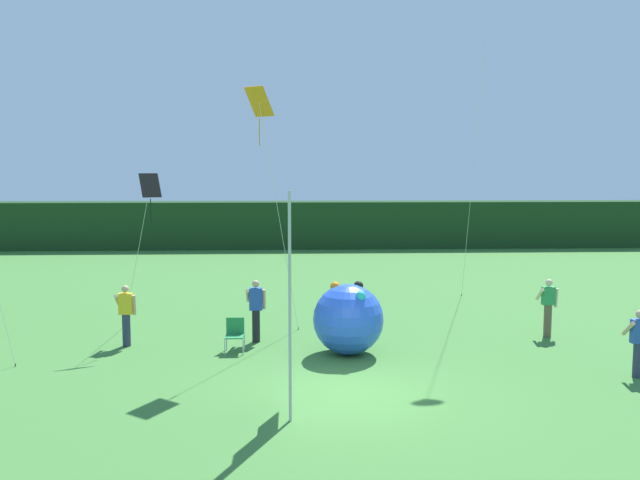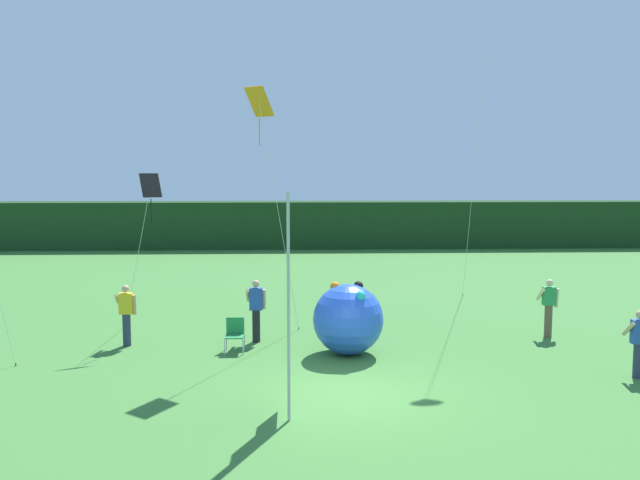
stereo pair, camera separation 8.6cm
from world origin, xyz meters
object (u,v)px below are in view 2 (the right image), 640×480
inflatable_balloon (348,319)px  kite_black_diamond_0 (149,193)px  kite_orange_diamond_2 (261,115)px  banner_flag (289,309)px  folding_chair (235,332)px  person_near_banner (256,309)px  person_far_left (126,314)px  person_mid_field (639,342)px  person_far_right (549,306)px

inflatable_balloon → kite_black_diamond_0: kite_black_diamond_0 is taller
kite_black_diamond_0 → kite_orange_diamond_2: 4.06m
banner_flag → folding_chair: size_ratio=4.97×
person_near_banner → folding_chair: person_near_banner is taller
person_far_left → folding_chair: person_far_left is taller
person_far_left → folding_chair: size_ratio=1.90×
banner_flag → person_mid_field: bearing=14.2°
folding_chair → kite_black_diamond_0: bearing=147.2°
person_near_banner → kite_orange_diamond_2: kite_orange_diamond_2 is taller
person_far_right → inflatable_balloon: size_ratio=0.89×
inflatable_balloon → kite_orange_diamond_2: bearing=162.3°
folding_chair → person_far_right: bearing=7.5°
folding_chair → kite_orange_diamond_2: kite_orange_diamond_2 is taller
folding_chair → banner_flag: bearing=-72.3°
inflatable_balloon → folding_chair: size_ratio=2.13×
banner_flag → person_far_right: (7.44, 5.81, -1.22)m
person_mid_field → kite_black_diamond_0: bearing=160.8°
inflatable_balloon → kite_black_diamond_0: 6.68m
person_far_right → folding_chair: person_far_right is taller
banner_flag → person_far_left: size_ratio=2.62×
person_far_right → kite_orange_diamond_2: 9.81m
person_near_banner → person_far_left: size_ratio=1.04×
kite_black_diamond_0 → kite_orange_diamond_2: size_ratio=0.68×
person_mid_field → kite_orange_diamond_2: kite_orange_diamond_2 is taller
kite_black_diamond_0 → person_far_right: bearing=-2.2°
banner_flag → person_far_right: banner_flag is taller
person_far_left → inflatable_balloon: size_ratio=0.89×
banner_flag → kite_black_diamond_0: (-3.99, 6.25, 2.04)m
person_near_banner → kite_black_diamond_0: kite_black_diamond_0 is taller
banner_flag → kite_orange_diamond_2: bearing=98.5°
person_far_right → folding_chair: size_ratio=1.90×
person_near_banner → inflatable_balloon: bearing=-28.2°
person_near_banner → folding_chair: (-0.51, -0.96, -0.43)m
person_mid_field → inflatable_balloon: (-6.57, 2.22, 0.09)m
person_mid_field → banner_flag: bearing=-165.8°
kite_orange_diamond_2 → folding_chair: bearing=-154.8°
inflatable_balloon → kite_orange_diamond_2: (-2.25, 0.72, 5.32)m
person_far_left → person_near_banner: bearing=4.6°
kite_orange_diamond_2 → person_near_banner: bearing=110.5°
person_near_banner → kite_orange_diamond_2: 5.35m
person_far_left → kite_black_diamond_0: kite_black_diamond_0 is taller
inflatable_balloon → kite_black_diamond_0: size_ratio=0.40×
person_far_right → kite_black_diamond_0: 11.89m
person_mid_field → kite_orange_diamond_2: (-8.82, 2.94, 5.40)m
banner_flag → folding_chair: (-1.48, 4.64, -1.61)m
banner_flag → folding_chair: bearing=107.7°
person_far_left → inflatable_balloon: 6.10m
person_near_banner → person_mid_field: size_ratio=1.10×
person_mid_field → person_far_right: size_ratio=0.94×
banner_flag → kite_orange_diamond_2: (-0.74, 4.98, 4.13)m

